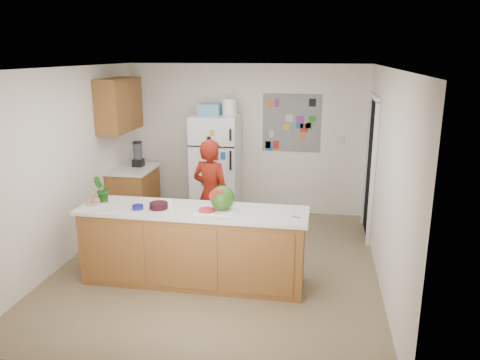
% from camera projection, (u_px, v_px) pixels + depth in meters
% --- Properties ---
extents(floor, '(4.00, 4.50, 0.02)m').
position_uv_depth(floor, '(219.00, 265.00, 6.10)').
color(floor, brown).
rests_on(floor, ground).
extents(wall_back, '(4.00, 0.02, 2.50)m').
position_uv_depth(wall_back, '(247.00, 139.00, 7.91)').
color(wall_back, beige).
rests_on(wall_back, ground).
extents(wall_left, '(0.02, 4.50, 2.50)m').
position_uv_depth(wall_left, '(68.00, 165.00, 6.10)').
color(wall_left, beige).
rests_on(wall_left, ground).
extents(wall_right, '(0.02, 4.50, 2.50)m').
position_uv_depth(wall_right, '(387.00, 179.00, 5.44)').
color(wall_right, beige).
rests_on(wall_right, ground).
extents(ceiling, '(4.00, 4.50, 0.02)m').
position_uv_depth(ceiling, '(217.00, 67.00, 5.43)').
color(ceiling, white).
rests_on(ceiling, wall_back).
extents(doorway, '(0.03, 0.85, 2.04)m').
position_uv_depth(doorway, '(371.00, 169.00, 6.88)').
color(doorway, black).
rests_on(doorway, ground).
extents(peninsula_base, '(2.60, 0.62, 0.88)m').
position_uv_depth(peninsula_base, '(193.00, 247.00, 5.54)').
color(peninsula_base, brown).
rests_on(peninsula_base, floor).
extents(peninsula_top, '(2.68, 0.70, 0.04)m').
position_uv_depth(peninsula_top, '(192.00, 211.00, 5.42)').
color(peninsula_top, silver).
rests_on(peninsula_top, peninsula_base).
extents(side_counter_base, '(0.60, 0.80, 0.86)m').
position_uv_depth(side_counter_base, '(134.00, 196.00, 7.54)').
color(side_counter_base, brown).
rests_on(side_counter_base, floor).
extents(side_counter_top, '(0.64, 0.84, 0.04)m').
position_uv_depth(side_counter_top, '(133.00, 169.00, 7.42)').
color(side_counter_top, silver).
rests_on(side_counter_top, side_counter_base).
extents(upper_cabinets, '(0.35, 1.00, 0.80)m').
position_uv_depth(upper_cabinets, '(119.00, 105.00, 7.13)').
color(upper_cabinets, brown).
rests_on(upper_cabinets, wall_left).
extents(refrigerator, '(0.75, 0.70, 1.70)m').
position_uv_depth(refrigerator, '(216.00, 166.00, 7.73)').
color(refrigerator, silver).
rests_on(refrigerator, floor).
extents(fridge_top_bin, '(0.35, 0.28, 0.18)m').
position_uv_depth(fridge_top_bin, '(209.00, 109.00, 7.50)').
color(fridge_top_bin, '#5999B2').
rests_on(fridge_top_bin, refrigerator).
extents(photo_collage, '(0.95, 0.01, 0.95)m').
position_uv_depth(photo_collage, '(291.00, 123.00, 7.69)').
color(photo_collage, slate).
rests_on(photo_collage, wall_back).
extents(person, '(0.66, 0.55, 1.56)m').
position_uv_depth(person, '(211.00, 195.00, 6.41)').
color(person, '#691509').
rests_on(person, floor).
extents(blender_appliance, '(0.14, 0.14, 0.38)m').
position_uv_depth(blender_appliance, '(138.00, 155.00, 7.48)').
color(blender_appliance, black).
rests_on(blender_appliance, side_counter_top).
extents(cutting_board, '(0.45, 0.35, 0.01)m').
position_uv_depth(cutting_board, '(217.00, 210.00, 5.35)').
color(cutting_board, white).
rests_on(cutting_board, peninsula_top).
extents(watermelon, '(0.28, 0.28, 0.28)m').
position_uv_depth(watermelon, '(222.00, 198.00, 5.32)').
color(watermelon, '#25510E').
rests_on(watermelon, cutting_board).
extents(watermelon_slice, '(0.18, 0.18, 0.02)m').
position_uv_depth(watermelon_slice, '(207.00, 210.00, 5.31)').
color(watermelon_slice, red).
rests_on(watermelon_slice, cutting_board).
extents(cherry_bowl, '(0.26, 0.26, 0.07)m').
position_uv_depth(cherry_bowl, '(159.00, 206.00, 5.42)').
color(cherry_bowl, black).
rests_on(cherry_bowl, peninsula_top).
extents(white_bowl, '(0.24, 0.24, 0.06)m').
position_uv_depth(white_bowl, '(166.00, 203.00, 5.53)').
color(white_bowl, silver).
rests_on(white_bowl, peninsula_top).
extents(cobalt_bowl, '(0.15, 0.15, 0.05)m').
position_uv_depth(cobalt_bowl, '(138.00, 207.00, 5.40)').
color(cobalt_bowl, navy).
rests_on(cobalt_bowl, peninsula_top).
extents(plate, '(0.31, 0.31, 0.02)m').
position_uv_depth(plate, '(96.00, 202.00, 5.63)').
color(plate, '#C0B197').
rests_on(plate, peninsula_top).
extents(paper_towel, '(0.19, 0.18, 0.02)m').
position_uv_depth(paper_towel, '(228.00, 211.00, 5.30)').
color(paper_towel, white).
rests_on(paper_towel, peninsula_top).
extents(keys, '(0.09, 0.06, 0.01)m').
position_uv_depth(keys, '(296.00, 217.00, 5.12)').
color(keys, gray).
rests_on(keys, peninsula_top).
extents(potted_plant, '(0.22, 0.23, 0.33)m').
position_uv_depth(potted_plant, '(101.00, 190.00, 5.60)').
color(potted_plant, '#10450F').
rests_on(potted_plant, peninsula_top).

